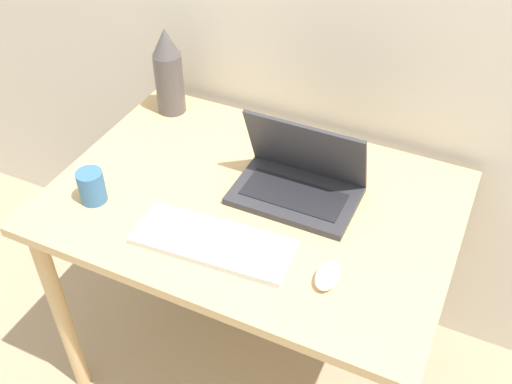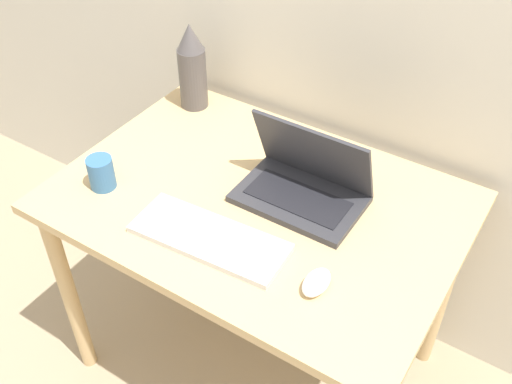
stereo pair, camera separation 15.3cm
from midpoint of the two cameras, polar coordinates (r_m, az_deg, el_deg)
name	(u,v)px [view 1 (the left image)]	position (r m, az deg, el deg)	size (l,w,h in m)	color
desk	(253,225)	(1.74, -2.78, -3.23)	(1.12, 0.78, 0.78)	tan
laptop	(299,179)	(1.65, 1.46, 1.12)	(0.34, 0.22, 0.23)	#333338
keyboard	(213,242)	(1.54, -6.94, -4.88)	(0.42, 0.18, 0.02)	silver
mouse	(328,276)	(1.45, 3.84, -8.10)	(0.06, 0.10, 0.03)	white
vase	(168,72)	(1.98, -10.59, 11.10)	(0.09, 0.09, 0.29)	#514C4C
mug	(92,186)	(1.71, -17.89, 0.39)	(0.07, 0.07, 0.10)	teal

